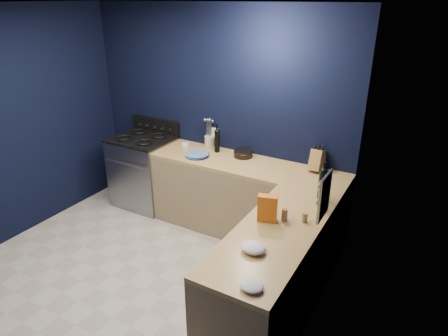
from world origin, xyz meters
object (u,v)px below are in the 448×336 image
Objects in this scene: utensil_crock at (209,141)px; knife_block at (317,160)px; gas_range at (145,172)px; crouton_bag at (267,208)px; plate_stack at (197,155)px.

utensil_crock is 0.64× the size of knife_block.
utensil_crock is 1.40m from knife_block.
crouton_bag reaches higher than gas_range.
crouton_bag is at bearing -43.25° from utensil_crock.
crouton_bag reaches higher than utensil_crock.
crouton_bag is at bearing -24.39° from gas_range.
knife_block is (1.36, 0.32, 0.10)m from plate_stack.
plate_stack is at bearing 128.00° from crouton_bag.
gas_range is 6.30× the size of utensil_crock.
plate_stack is 1.89× the size of utensil_crock.
plate_stack is at bearing -164.47° from knife_block.
plate_stack is (0.92, -0.08, 0.46)m from gas_range.
crouton_bag is (2.24, -1.01, 0.56)m from gas_range.
knife_block reaches higher than plate_stack.
utensil_crock is (-0.04, 0.35, 0.06)m from plate_stack.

